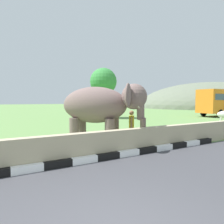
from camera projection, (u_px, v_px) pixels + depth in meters
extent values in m
cube|color=white|center=(27.00, 169.00, 5.99)|extent=(0.90, 0.20, 0.24)
cube|color=black|center=(58.00, 164.00, 6.44)|extent=(0.90, 0.20, 0.24)
cube|color=white|center=(85.00, 160.00, 6.88)|extent=(0.90, 0.20, 0.24)
cube|color=black|center=(108.00, 156.00, 7.33)|extent=(0.90, 0.20, 0.24)
cube|color=white|center=(128.00, 153.00, 7.78)|extent=(0.90, 0.20, 0.24)
cube|color=black|center=(147.00, 150.00, 8.22)|extent=(0.90, 0.20, 0.24)
cube|color=white|center=(163.00, 148.00, 8.67)|extent=(0.90, 0.20, 0.24)
cube|color=black|center=(178.00, 145.00, 9.12)|extent=(0.90, 0.20, 0.24)
cube|color=white|center=(192.00, 143.00, 9.56)|extent=(0.90, 0.20, 0.24)
cube|color=black|center=(204.00, 141.00, 10.01)|extent=(0.90, 0.20, 0.24)
cube|color=tan|center=(106.00, 144.00, 7.62)|extent=(28.00, 0.36, 1.00)
cylinder|color=#765E5B|center=(114.00, 131.00, 9.89)|extent=(0.44, 0.44, 1.33)
cylinder|color=#765E5B|center=(110.00, 134.00, 9.02)|extent=(0.44, 0.44, 1.33)
cylinder|color=#765E5B|center=(82.00, 129.00, 10.30)|extent=(0.44, 0.44, 1.33)
cylinder|color=#765E5B|center=(74.00, 132.00, 9.43)|extent=(0.44, 0.44, 1.33)
ellipsoid|color=#765E5B|center=(95.00, 105.00, 9.59)|extent=(3.34, 3.30, 1.70)
sphere|color=#765E5B|center=(134.00, 97.00, 9.11)|extent=(1.16, 1.16, 1.16)
ellipsoid|color=#D84C8C|center=(141.00, 93.00, 9.03)|extent=(0.70, 0.71, 0.44)
ellipsoid|color=#765E5B|center=(133.00, 96.00, 9.90)|extent=(0.80, 0.82, 1.00)
ellipsoid|color=#765E5B|center=(128.00, 95.00, 8.39)|extent=(0.80, 0.82, 1.00)
cylinder|color=#765E5B|center=(141.00, 109.00, 9.07)|extent=(0.60, 0.61, 1.00)
cylinder|color=#765E5B|center=(143.00, 127.00, 9.09)|extent=(0.45, 0.45, 0.83)
cone|color=beige|center=(140.00, 106.00, 9.35)|extent=(0.49, 0.50, 0.22)
cone|color=beige|center=(139.00, 107.00, 8.81)|extent=(0.49, 0.50, 0.22)
cylinder|color=navy|center=(131.00, 136.00, 9.99)|extent=(0.15, 0.15, 0.82)
cylinder|color=navy|center=(131.00, 136.00, 9.79)|extent=(0.15, 0.15, 0.82)
cube|color=yellow|center=(132.00, 122.00, 9.84)|extent=(0.43, 0.46, 0.58)
cylinder|color=#9E7251|center=(132.00, 122.00, 10.10)|extent=(0.13, 0.13, 0.52)
cylinder|color=#9E7251|center=(131.00, 123.00, 9.59)|extent=(0.15, 0.15, 0.52)
sphere|color=#9E7251|center=(132.00, 113.00, 9.82)|extent=(0.23, 0.23, 0.23)
cylinder|color=black|center=(204.00, 112.00, 27.16)|extent=(1.00, 0.30, 1.00)
cylinder|color=black|center=(220.00, 113.00, 25.16)|extent=(1.00, 0.30, 1.00)
cylinder|color=beige|center=(220.00, 121.00, 17.91)|extent=(0.12, 0.12, 0.65)
cylinder|color=beige|center=(221.00, 121.00, 17.58)|extent=(0.12, 0.12, 0.65)
cylinder|color=brown|center=(103.00, 103.00, 24.21)|extent=(0.36, 0.36, 3.49)
sphere|color=#35873B|center=(103.00, 81.00, 24.05)|extent=(3.16, 3.16, 3.16)
ellipsoid|color=#656E5A|center=(211.00, 107.00, 61.50)|extent=(46.58, 37.27, 14.83)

